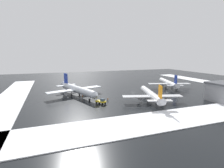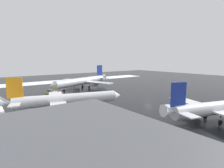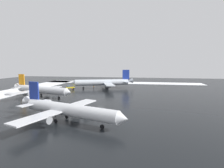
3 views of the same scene
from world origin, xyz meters
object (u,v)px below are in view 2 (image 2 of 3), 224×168
object	(u,v)px
airplane_parked_starboard	(83,81)
ground_crew_beside_wing	(74,88)
airplane_distant_tail	(220,108)
pushback_tug	(51,92)
airplane_far_rear	(65,99)
ground_crew_by_nose_gear	(63,94)

from	to	relation	value
airplane_parked_starboard	ground_crew_beside_wing	bearing A→B (deg)	-1.57
airplane_parked_starboard	airplane_distant_tail	xyz separation A→B (m)	(59.43, 4.18, -0.44)
pushback_tug	airplane_distant_tail	bearing A→B (deg)	76.77
airplane_distant_tail	airplane_far_rear	bearing A→B (deg)	149.17
airplane_parked_starboard	pushback_tug	bearing A→B (deg)	3.86
airplane_parked_starboard	pushback_tug	world-z (taller)	airplane_parked_starboard
airplane_distant_tail	ground_crew_by_nose_gear	xyz separation A→B (m)	(-47.82, -18.73, -2.18)
pushback_tug	airplane_parked_starboard	bearing A→B (deg)	166.78
airplane_distant_tail	airplane_far_rear	xyz separation A→B (m)	(-29.08, -25.45, 0.04)
airplane_far_rear	pushback_tug	bearing A→B (deg)	97.54
airplane_far_rear	ground_crew_beside_wing	size ratio (longest dim) A/B	18.68
airplane_distant_tail	airplane_far_rear	size ratio (longest dim) A/B	0.98
pushback_tug	ground_crew_beside_wing	size ratio (longest dim) A/B	2.93
airplane_distant_tail	pushback_tug	bearing A→B (deg)	130.88
airplane_distant_tail	ground_crew_beside_wing	world-z (taller)	airplane_distant_tail
airplane_far_rear	ground_crew_beside_wing	distance (m)	32.81
airplane_parked_starboard	airplane_distant_tail	world-z (taller)	airplane_parked_starboard
airplane_distant_tail	ground_crew_by_nose_gear	size ratio (longest dim) A/B	18.31
airplane_parked_starboard	pushback_tug	xyz separation A→B (m)	(7.51, -17.76, -2.31)
airplane_distant_tail	pushback_tug	size ratio (longest dim) A/B	6.25
airplane_far_rear	ground_crew_by_nose_gear	distance (m)	20.03
airplane_parked_starboard	ground_crew_by_nose_gear	xyz separation A→B (m)	(11.61, -14.56, -2.63)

